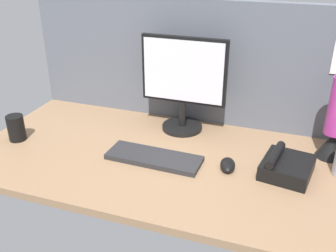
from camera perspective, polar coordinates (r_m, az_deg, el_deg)
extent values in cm
cube|color=#8C6B4C|center=(150.72, 4.42, -5.63)|extent=(180.00, 80.00, 3.00)
cube|color=#565B66|center=(172.26, 8.07, 9.01)|extent=(180.00, 5.00, 55.17)
cylinder|color=black|center=(173.48, 2.12, -0.12)|extent=(18.00, 18.00, 1.80)
cylinder|color=black|center=(170.74, 2.15, 1.80)|extent=(3.20, 3.20, 11.00)
cube|color=black|center=(164.43, 2.38, 8.26)|extent=(37.20, 2.40, 28.78)
cube|color=silver|center=(163.16, 2.23, 8.12)|extent=(34.80, 0.60, 26.38)
cube|color=#262628|center=(149.48, -2.09, -4.73)|extent=(37.36, 14.07, 2.00)
ellipsoid|color=black|center=(145.35, 8.87, -5.72)|extent=(7.32, 10.49, 3.40)
cylinder|color=black|center=(174.34, -21.65, -0.26)|extent=(7.11, 7.11, 11.06)
cone|color=black|center=(162.81, 23.14, -2.61)|extent=(11.24, 11.24, 10.22)
cube|color=black|center=(146.61, 17.30, -5.90)|extent=(19.91, 21.55, 5.60)
cylinder|color=black|center=(144.41, 15.69, -4.15)|extent=(5.99, 17.39, 3.20)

